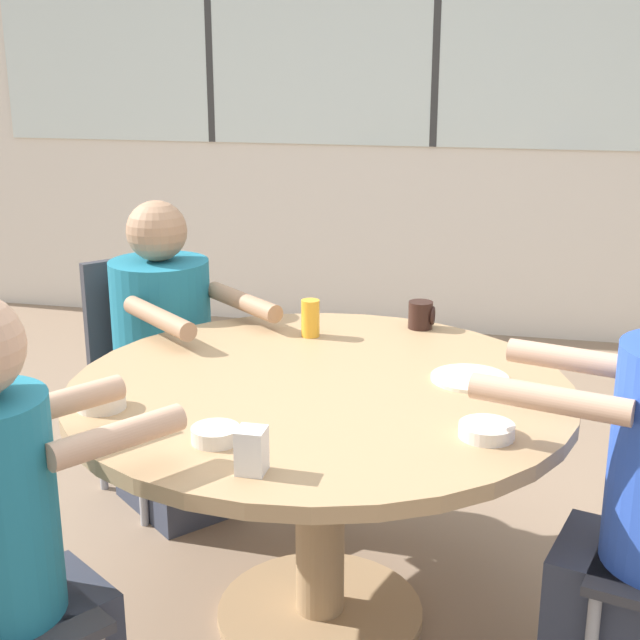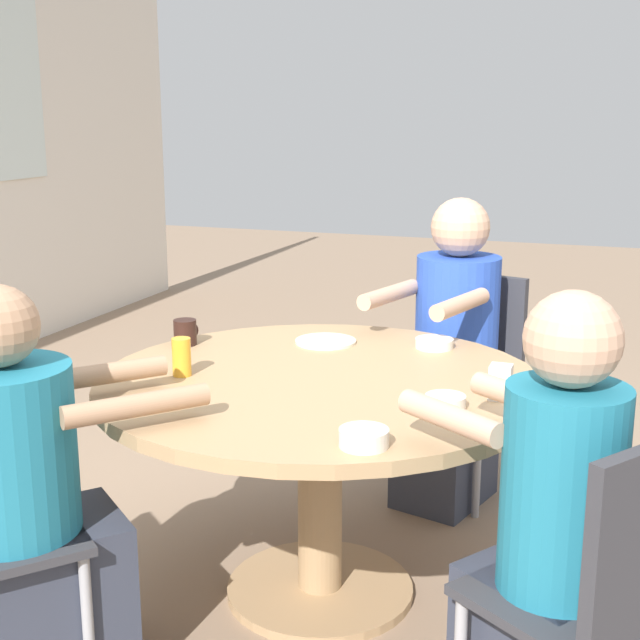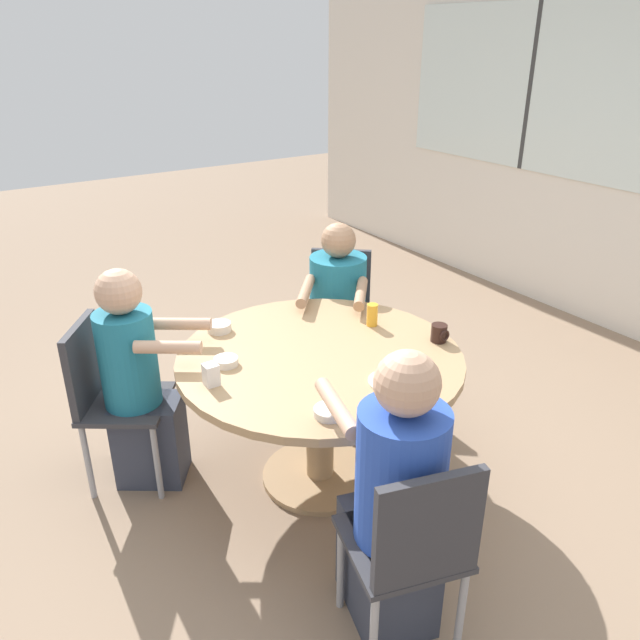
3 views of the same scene
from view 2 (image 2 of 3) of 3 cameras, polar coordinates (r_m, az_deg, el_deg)
The scene contains 14 objects.
ground_plane at distance 3.02m, azimuth 0.00°, elevation -17.05°, with size 16.00×16.00×0.00m, color #8C725B.
dining_table at distance 2.77m, azimuth 0.00°, elevation -6.57°, with size 1.37×1.37×0.73m.
chair_for_man_blue_shirt at distance 3.65m, azimuth 9.58°, elevation -2.71°, with size 0.49×0.49×0.88m.
chair_for_man_teal_shirt at distance 2.11m, azimuth 17.84°, elevation -15.75°, with size 0.56×0.56×0.88m.
person_woman_green_shirt at distance 2.51m, azimuth -18.11°, elevation -11.74°, with size 0.70×0.66×1.11m.
person_man_blue_shirt at distance 3.51m, azimuth 8.41°, elevation -3.01°, with size 0.64×0.46×1.20m.
person_man_teal_shirt at distance 2.19m, azimuth 14.37°, elevation -14.05°, with size 0.51×0.57×1.15m.
coffee_mug at distance 3.11m, azimuth -8.60°, elevation -0.77°, with size 0.09×0.08×0.09m.
juice_glass at distance 2.75m, azimuth -8.85°, elevation -2.35°, with size 0.06×0.06×0.12m.
milk_carton_small at distance 2.56m, azimuth 11.47°, elevation -3.93°, with size 0.06×0.06×0.10m.
bowl_white_shallow at distance 2.47m, azimuth 8.02°, elevation -5.20°, with size 0.11×0.11×0.04m.
bowl_cereal at distance 3.07m, azimuth 7.33°, elevation -1.48°, with size 0.13×0.13×0.03m.
bowl_fruit at distance 2.18m, azimuth 2.83°, elevation -7.53°, with size 0.12×0.12×0.04m.
plate_tortillas at distance 3.11m, azimuth 0.36°, elevation -1.37°, with size 0.21×0.21×0.01m.
Camera 2 is at (-2.45, -0.87, 1.53)m, focal length 50.00 mm.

